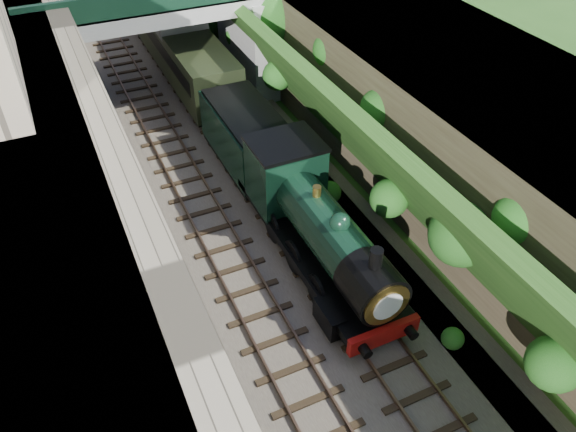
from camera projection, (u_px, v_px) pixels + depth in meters
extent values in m
cube|color=#473F38|center=(196.00, 125.00, 30.95)|extent=(10.00, 90.00, 0.20)
cube|color=#756B56|center=(79.00, 89.00, 27.00)|extent=(1.00, 90.00, 7.00)
cube|color=#262628|center=(1.00, 103.00, 25.87)|extent=(6.00, 90.00, 7.00)
cube|color=#262628|center=(349.00, 44.00, 32.09)|extent=(8.00, 90.00, 6.25)
cube|color=#1E4714|center=(278.00, 65.00, 30.91)|extent=(4.02, 90.00, 6.36)
sphere|color=#194C14|center=(554.00, 364.00, 16.47)|extent=(1.70, 1.70, 1.70)
sphere|color=#194C14|center=(521.00, 218.00, 18.09)|extent=(1.80, 1.80, 1.80)
sphere|color=#194C14|center=(461.00, 234.00, 19.71)|extent=(2.37, 2.37, 2.37)
sphere|color=#194C14|center=(389.00, 198.00, 22.64)|extent=(1.62, 1.62, 1.62)
sphere|color=#194C14|center=(381.00, 109.00, 23.91)|extent=(1.86, 1.86, 1.86)
sphere|color=#194C14|center=(301.00, 157.00, 27.66)|extent=(2.24, 2.24, 2.24)
sphere|color=#194C14|center=(332.00, 49.00, 27.21)|extent=(1.94, 1.94, 1.94)
sphere|color=#194C14|center=(277.00, 75.00, 30.56)|extent=(1.65, 1.65, 1.65)
sphere|color=#194C14|center=(262.00, 24.00, 32.74)|extent=(1.95, 1.95, 1.95)
sphere|color=#194C14|center=(240.00, 36.00, 34.61)|extent=(1.71, 1.71, 1.71)
sphere|color=#194C14|center=(209.00, 26.00, 38.12)|extent=(2.35, 2.35, 2.35)
sphere|color=#194C14|center=(190.00, 22.00, 40.69)|extent=(1.92, 1.92, 1.92)
cube|color=black|center=(160.00, 131.00, 30.22)|extent=(2.50, 90.00, 0.07)
cube|color=brown|center=(146.00, 133.00, 29.93)|extent=(0.08, 90.00, 0.14)
cube|color=brown|center=(173.00, 127.00, 30.39)|extent=(0.08, 90.00, 0.14)
cube|color=black|center=(216.00, 119.00, 31.25)|extent=(2.50, 90.00, 0.07)
cube|color=brown|center=(204.00, 120.00, 30.96)|extent=(0.08, 90.00, 0.14)
cube|color=brown|center=(228.00, 114.00, 31.42)|extent=(0.08, 90.00, 0.14)
cube|color=gray|center=(70.00, 68.00, 30.21)|extent=(1.40, 6.40, 5.70)
cube|color=gray|center=(254.00, 36.00, 33.67)|extent=(2.40, 6.40, 5.70)
cylinder|color=black|center=(278.00, 58.00, 32.76)|extent=(0.30, 0.30, 4.40)
sphere|color=#194C14|center=(277.00, 14.00, 31.10)|extent=(3.60, 3.60, 3.60)
sphere|color=#194C14|center=(280.00, 18.00, 32.20)|extent=(2.40, 2.40, 2.40)
cube|color=black|center=(326.00, 266.00, 21.94)|extent=(2.40, 8.40, 0.60)
cube|color=black|center=(315.00, 240.00, 22.28)|extent=(2.70, 10.00, 0.35)
cube|color=maroon|center=(384.00, 335.00, 18.79)|extent=(2.70, 0.25, 0.70)
cylinder|color=black|center=(326.00, 227.00, 20.90)|extent=(1.90, 5.60, 1.90)
cylinder|color=black|center=(372.00, 286.00, 18.59)|extent=(1.96, 1.80, 1.96)
cylinder|color=white|center=(388.00, 307.00, 17.91)|extent=(1.10, 0.05, 1.10)
cylinder|color=black|center=(376.00, 260.00, 17.83)|extent=(0.44, 0.44, 0.90)
sphere|color=black|center=(340.00, 223.00, 19.56)|extent=(0.76, 0.76, 0.76)
cylinder|color=#A57F33|center=(317.00, 192.00, 20.75)|extent=(0.32, 0.32, 0.50)
cube|color=black|center=(285.00, 173.00, 23.31)|extent=(2.75, 2.40, 2.80)
cube|color=black|center=(285.00, 144.00, 22.39)|extent=(2.85, 2.50, 0.15)
cube|color=black|center=(330.00, 318.00, 19.50)|extent=(0.60, 1.40, 0.90)
cube|color=black|center=(390.00, 295.00, 20.30)|extent=(0.60, 1.40, 0.90)
cube|color=black|center=(248.00, 160.00, 27.70)|extent=(2.30, 6.00, 0.50)
cube|color=black|center=(248.00, 156.00, 27.54)|extent=(2.60, 6.00, 0.50)
cube|color=black|center=(247.00, 135.00, 26.77)|extent=(2.70, 6.00, 2.40)
cube|color=black|center=(246.00, 112.00, 25.97)|extent=(2.50, 5.60, 0.20)
cube|color=black|center=(177.00, 62.00, 36.52)|extent=(2.30, 17.00, 0.40)
cube|color=black|center=(176.00, 59.00, 36.36)|extent=(2.50, 17.00, 0.50)
cube|color=black|center=(173.00, 36.00, 35.41)|extent=(2.80, 18.00, 2.70)
cube|color=slate|center=(170.00, 12.00, 34.45)|extent=(2.90, 18.00, 0.50)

